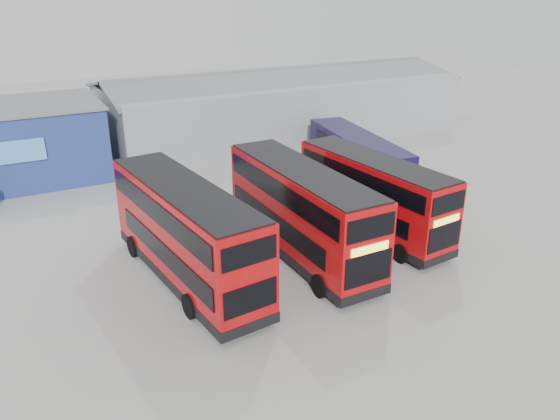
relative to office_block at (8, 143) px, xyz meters
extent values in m
plane|color=gray|center=(14.00, -17.99, -2.58)|extent=(120.00, 120.00, 0.00)
cube|color=navy|center=(0.00, 0.01, -0.08)|extent=(12.00, 8.00, 5.00)
cube|color=slate|center=(0.00, 0.01, 2.47)|extent=(12.30, 8.30, 0.15)
cube|color=#5397ED|center=(0.00, -4.09, 0.42)|extent=(3.96, 0.15, 1.40)
cube|color=gray|center=(22.00, 2.01, -0.08)|extent=(30.00, 12.00, 5.00)
cube|color=slate|center=(22.00, -0.79, 2.67)|extent=(30.50, 6.33, 1.29)
cube|color=slate|center=(22.00, 4.80, 2.67)|extent=(30.50, 6.33, 1.29)
cube|color=#AE090C|center=(6.08, -19.08, -0.12)|extent=(3.72, 11.08, 4.19)
cube|color=black|center=(6.08, -19.08, -2.01)|extent=(3.76, 11.12, 0.47)
cube|color=black|center=(7.43, -19.35, -0.61)|extent=(1.02, 9.16, 0.98)
cube|color=black|center=(4.82, -19.63, -0.61)|extent=(1.02, 9.16, 0.98)
cube|color=black|center=(7.39, -18.94, 1.15)|extent=(1.13, 10.19, 0.98)
cube|color=black|center=(4.77, -19.22, 1.15)|extent=(1.13, 10.19, 0.98)
cube|color=black|center=(5.50, -13.66, -0.72)|extent=(2.32, 0.30, 1.40)
cube|color=black|center=(5.50, -13.66, 1.15)|extent=(2.32, 0.30, 0.98)
cube|color=yellow|center=(5.50, -13.65, 0.21)|extent=(1.86, 0.24, 0.36)
cube|color=black|center=(6.65, -24.50, -0.72)|extent=(2.27, 0.29, 1.14)
cube|color=black|center=(6.65, -24.50, 1.15)|extent=(2.27, 0.29, 0.93)
cube|color=black|center=(6.08, -19.08, 1.99)|extent=(3.55, 10.91, 0.10)
cylinder|color=black|center=(6.92, -15.20, -2.04)|extent=(0.44, 1.10, 1.08)
cylinder|color=black|center=(4.45, -15.46, -2.04)|extent=(0.44, 1.10, 1.08)
cylinder|color=black|center=(7.60, -21.68, -2.04)|extent=(0.44, 1.10, 1.08)
cylinder|color=black|center=(5.13, -21.94, -2.04)|extent=(0.44, 1.10, 1.08)
cube|color=#AE090C|center=(11.83, -19.31, -0.15)|extent=(2.65, 10.78, 4.15)
cube|color=black|center=(11.83, -19.31, -2.02)|extent=(2.69, 10.82, 0.46)
cube|color=black|center=(10.52, -18.91, -0.63)|extent=(0.13, 9.12, 0.97)
cube|color=black|center=(13.12, -18.89, -0.63)|extent=(0.13, 9.12, 0.97)
cube|color=black|center=(10.52, -19.32, 1.11)|extent=(0.14, 10.14, 0.97)
cube|color=black|center=(13.13, -19.30, 1.11)|extent=(0.14, 10.14, 0.97)
cube|color=black|center=(11.87, -24.71, -0.74)|extent=(2.30, 0.07, 1.38)
cube|color=black|center=(11.87, -24.71, 1.11)|extent=(2.30, 0.07, 0.97)
cube|color=yellow|center=(11.87, -24.72, 0.19)|extent=(1.84, 0.06, 0.36)
cube|color=black|center=(11.78, -13.91, -0.74)|extent=(2.25, 0.07, 1.13)
cube|color=black|center=(11.78, -13.91, 1.11)|extent=(2.25, 0.07, 0.92)
cube|color=black|center=(11.83, -19.31, 1.95)|extent=(2.50, 10.62, 0.10)
cylinder|color=black|center=(10.63, -23.06, -2.05)|extent=(0.34, 1.07, 1.07)
cylinder|color=black|center=(13.09, -23.04, -2.05)|extent=(0.34, 1.07, 1.07)
cylinder|color=black|center=(10.57, -16.61, -2.05)|extent=(0.34, 1.07, 1.07)
cylinder|color=black|center=(13.03, -16.59, -2.05)|extent=(0.34, 1.07, 1.07)
cube|color=#AE090C|center=(16.56, -18.72, -0.34)|extent=(3.27, 10.06, 3.81)
cube|color=black|center=(16.56, -18.72, -2.06)|extent=(3.31, 10.10, 0.42)
cube|color=black|center=(15.34, -18.46, -0.79)|extent=(0.83, 8.34, 0.89)
cube|color=black|center=(17.72, -18.23, -0.79)|extent=(0.83, 8.34, 0.89)
cube|color=black|center=(15.37, -18.83, 0.81)|extent=(0.92, 9.28, 0.89)
cube|color=black|center=(17.75, -18.61, 0.81)|extent=(0.92, 9.28, 0.89)
cube|color=black|center=(17.03, -23.66, -0.89)|extent=(2.11, 0.25, 1.27)
cube|color=black|center=(17.03, -23.66, 0.81)|extent=(2.11, 0.25, 0.89)
cube|color=yellow|center=(17.03, -23.67, -0.04)|extent=(1.69, 0.20, 0.33)
cube|color=black|center=(16.10, -13.78, -0.89)|extent=(2.07, 0.24, 1.04)
cube|color=black|center=(16.10, -13.78, 0.81)|extent=(2.07, 0.24, 0.85)
cube|color=black|center=(16.56, -18.72, 1.58)|extent=(3.12, 9.91, 0.09)
cylinder|color=black|center=(15.76, -22.24, -2.09)|extent=(0.39, 1.00, 0.98)
cylinder|color=black|center=(18.01, -22.03, -2.09)|extent=(0.39, 1.00, 0.98)
cylinder|color=black|center=(15.20, -16.34, -2.09)|extent=(0.39, 1.00, 0.98)
cylinder|color=black|center=(17.45, -16.13, -2.09)|extent=(0.39, 1.00, 0.98)
cube|color=#0E0C36|center=(21.14, -10.94, -0.90)|extent=(4.13, 11.30, 2.66)
cube|color=black|center=(21.14, -10.94, -2.05)|extent=(4.18, 11.35, 0.40)
cube|color=#9C0C0D|center=(21.14, -10.94, -1.37)|extent=(4.17, 11.34, 0.25)
cube|color=black|center=(22.36, -11.43, -0.47)|extent=(1.43, 9.15, 0.95)
cube|color=black|center=(19.84, -11.05, -0.47)|extent=(1.43, 9.15, 0.95)
cube|color=black|center=(21.97, -5.46, -0.72)|extent=(2.24, 0.39, 1.31)
cube|color=black|center=(20.32, -16.43, -0.72)|extent=(2.19, 0.38, 1.11)
cylinder|color=black|center=(22.92, -7.25, -2.06)|extent=(0.47, 1.08, 1.04)
cylinder|color=black|center=(20.54, -6.89, -2.06)|extent=(0.47, 1.08, 1.04)
cylinder|color=black|center=(21.87, -14.20, -2.06)|extent=(0.47, 1.08, 1.04)
cylinder|color=black|center=(19.49, -13.84, -2.06)|extent=(0.47, 1.08, 1.04)
camera|label=1|loc=(-0.53, -40.32, 10.12)|focal=35.00mm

